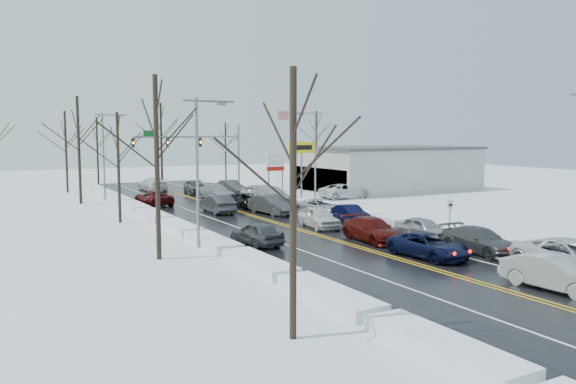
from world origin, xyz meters
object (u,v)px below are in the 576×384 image
traffic_signal_mast (200,145)px  oncoming_car_0 (218,213)px  tires_plus_sign (302,151)px  dealership_building (388,168)px  flagpole (278,141)px

traffic_signal_mast → oncoming_car_0: (-5.27, -18.50, -5.48)m
traffic_signal_mast → tires_plus_sign: (7.05, -12.00, -0.49)m
dealership_building → flagpole: bearing=126.3°
tires_plus_sign → oncoming_car_0: (-12.32, -6.51, -4.99)m
traffic_signal_mast → oncoming_car_0: 20.00m
tires_plus_sign → flagpole: flagpole is taller
oncoming_car_0 → dealership_building: bearing=-160.6°
traffic_signal_mast → tires_plus_sign: 13.92m
traffic_signal_mast → dealership_building: traffic_signal_mast is taller
flagpole → dealership_building: flagpole is taller
traffic_signal_mast → flagpole: bearing=9.7°
tires_plus_sign → oncoming_car_0: bearing=-152.2°
dealership_building → oncoming_car_0: bearing=-161.7°
traffic_signal_mast → dealership_building: 23.01m
tires_plus_sign → flagpole: (4.67, 14.01, 0.93)m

